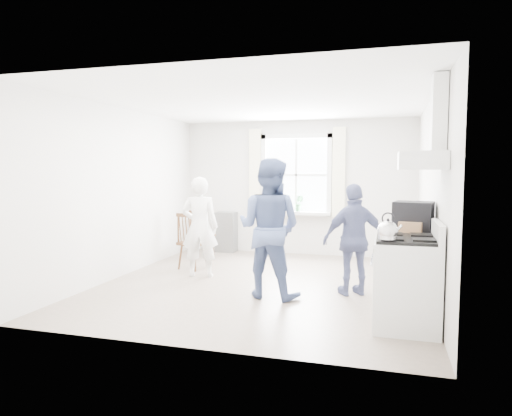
{
  "coord_description": "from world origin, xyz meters",
  "views": [
    {
      "loc": [
        1.68,
        -6.27,
        1.65
      ],
      "look_at": [
        -0.17,
        0.2,
        1.08
      ],
      "focal_mm": 32.0,
      "sensor_mm": 36.0,
      "label": 1
    }
  ],
  "objects_px": {
    "gas_stove": "(407,282)",
    "stereo_stack": "(413,218)",
    "windsor_chair_a": "(200,229)",
    "person_left": "(200,227)",
    "windsor_chair_b": "(189,235)",
    "person_right": "(355,240)",
    "low_cabinet": "(410,271)",
    "person_mid": "(269,228)"
  },
  "relations": [
    {
      "from": "windsor_chair_b",
      "to": "person_mid",
      "type": "height_order",
      "value": "person_mid"
    },
    {
      "from": "person_right",
      "to": "person_left",
      "type": "bearing_deg",
      "value": -36.41
    },
    {
      "from": "person_left",
      "to": "person_right",
      "type": "relative_size",
      "value": 1.05
    },
    {
      "from": "person_mid",
      "to": "person_right",
      "type": "relative_size",
      "value": 1.22
    },
    {
      "from": "low_cabinet",
      "to": "person_right",
      "type": "xyz_separation_m",
      "value": [
        -0.68,
        0.43,
        0.29
      ]
    },
    {
      "from": "gas_stove",
      "to": "person_mid",
      "type": "distance_m",
      "value": 1.88
    },
    {
      "from": "person_right",
      "to": "low_cabinet",
      "type": "bearing_deg",
      "value": 120.49
    },
    {
      "from": "windsor_chair_b",
      "to": "person_mid",
      "type": "xyz_separation_m",
      "value": [
        1.66,
        -1.17,
        0.32
      ]
    },
    {
      "from": "windsor_chair_b",
      "to": "person_left",
      "type": "xyz_separation_m",
      "value": [
        0.36,
        -0.39,
        0.2
      ]
    },
    {
      "from": "person_mid",
      "to": "windsor_chair_a",
      "type": "bearing_deg",
      "value": -38.35
    },
    {
      "from": "windsor_chair_a",
      "to": "windsor_chair_b",
      "type": "height_order",
      "value": "windsor_chair_b"
    },
    {
      "from": "gas_stove",
      "to": "person_right",
      "type": "relative_size",
      "value": 0.76
    },
    {
      "from": "low_cabinet",
      "to": "person_left",
      "type": "height_order",
      "value": "person_left"
    },
    {
      "from": "windsor_chair_b",
      "to": "person_left",
      "type": "distance_m",
      "value": 0.57
    },
    {
      "from": "person_mid",
      "to": "gas_stove",
      "type": "bearing_deg",
      "value": 165.98
    },
    {
      "from": "windsor_chair_a",
      "to": "person_left",
      "type": "bearing_deg",
      "value": -67.26
    },
    {
      "from": "windsor_chair_b",
      "to": "person_right",
      "type": "bearing_deg",
      "value": -16.03
    },
    {
      "from": "stereo_stack",
      "to": "person_right",
      "type": "distance_m",
      "value": 0.91
    },
    {
      "from": "low_cabinet",
      "to": "person_mid",
      "type": "height_order",
      "value": "person_mid"
    },
    {
      "from": "gas_stove",
      "to": "windsor_chair_b",
      "type": "bearing_deg",
      "value": 150.1
    },
    {
      "from": "windsor_chair_b",
      "to": "person_left",
      "type": "bearing_deg",
      "value": -47.44
    },
    {
      "from": "person_left",
      "to": "gas_stove",
      "type": "bearing_deg",
      "value": 139.57
    },
    {
      "from": "person_mid",
      "to": "person_right",
      "type": "distance_m",
      "value": 1.14
    },
    {
      "from": "person_left",
      "to": "stereo_stack",
      "type": "bearing_deg",
      "value": 151.19
    },
    {
      "from": "windsor_chair_a",
      "to": "low_cabinet",
      "type": "bearing_deg",
      "value": -30.61
    },
    {
      "from": "gas_stove",
      "to": "stereo_stack",
      "type": "distance_m",
      "value": 0.91
    },
    {
      "from": "stereo_stack",
      "to": "person_right",
      "type": "height_order",
      "value": "person_right"
    },
    {
      "from": "stereo_stack",
      "to": "low_cabinet",
      "type": "bearing_deg",
      "value": 123.12
    },
    {
      "from": "stereo_stack",
      "to": "person_left",
      "type": "height_order",
      "value": "person_left"
    },
    {
      "from": "gas_stove",
      "to": "person_left",
      "type": "xyz_separation_m",
      "value": [
        -2.97,
        1.52,
        0.29
      ]
    },
    {
      "from": "windsor_chair_b",
      "to": "windsor_chair_a",
      "type": "bearing_deg",
      "value": 101.49
    },
    {
      "from": "low_cabinet",
      "to": "windsor_chair_b",
      "type": "height_order",
      "value": "windsor_chair_b"
    },
    {
      "from": "gas_stove",
      "to": "windsor_chair_a",
      "type": "height_order",
      "value": "gas_stove"
    },
    {
      "from": "low_cabinet",
      "to": "person_mid",
      "type": "bearing_deg",
      "value": 178.49
    },
    {
      "from": "stereo_stack",
      "to": "person_mid",
      "type": "relative_size",
      "value": 0.28
    },
    {
      "from": "windsor_chair_b",
      "to": "person_right",
      "type": "xyz_separation_m",
      "value": [
        2.72,
        -0.78,
        0.16
      ]
    },
    {
      "from": "gas_stove",
      "to": "person_left",
      "type": "height_order",
      "value": "person_left"
    },
    {
      "from": "gas_stove",
      "to": "person_left",
      "type": "bearing_deg",
      "value": 152.85
    },
    {
      "from": "windsor_chair_a",
      "to": "person_left",
      "type": "xyz_separation_m",
      "value": [
        0.54,
        -1.3,
        0.22
      ]
    },
    {
      "from": "stereo_stack",
      "to": "windsor_chair_b",
      "type": "xyz_separation_m",
      "value": [
        -3.41,
        1.24,
        -0.51
      ]
    },
    {
      "from": "low_cabinet",
      "to": "person_mid",
      "type": "relative_size",
      "value": 0.5
    },
    {
      "from": "gas_stove",
      "to": "stereo_stack",
      "type": "bearing_deg",
      "value": 82.62
    }
  ]
}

